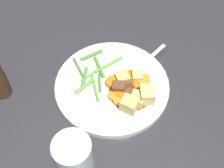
# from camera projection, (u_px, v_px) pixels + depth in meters

# --- Properties ---
(ground_plane) EXTENTS (3.00, 3.00, 0.00)m
(ground_plane) POSITION_uv_depth(u_px,v_px,m) (112.00, 88.00, 0.71)
(ground_plane) COLOR #2D2D33
(dinner_plate) EXTENTS (0.27, 0.27, 0.02)m
(dinner_plate) POSITION_uv_depth(u_px,v_px,m) (112.00, 86.00, 0.71)
(dinner_plate) COLOR white
(dinner_plate) RESTS_ON ground_plane
(stew_sauce) EXTENTS (0.10, 0.10, 0.00)m
(stew_sauce) POSITION_uv_depth(u_px,v_px,m) (130.00, 92.00, 0.69)
(stew_sauce) COLOR brown
(stew_sauce) RESTS_ON dinner_plate
(carrot_slice_0) EXTENTS (0.03, 0.03, 0.01)m
(carrot_slice_0) POSITION_uv_depth(u_px,v_px,m) (139.00, 96.00, 0.68)
(carrot_slice_0) COLOR orange
(carrot_slice_0) RESTS_ON dinner_plate
(carrot_slice_1) EXTENTS (0.04, 0.04, 0.01)m
(carrot_slice_1) POSITION_uv_depth(u_px,v_px,m) (143.00, 80.00, 0.70)
(carrot_slice_1) COLOR orange
(carrot_slice_1) RESTS_ON dinner_plate
(carrot_slice_2) EXTENTS (0.03, 0.03, 0.01)m
(carrot_slice_2) POSITION_uv_depth(u_px,v_px,m) (139.00, 85.00, 0.69)
(carrot_slice_2) COLOR orange
(carrot_slice_2) RESTS_ON dinner_plate
(carrot_slice_3) EXTENTS (0.03, 0.03, 0.01)m
(carrot_slice_3) POSITION_uv_depth(u_px,v_px,m) (121.00, 94.00, 0.68)
(carrot_slice_3) COLOR orange
(carrot_slice_3) RESTS_ON dinner_plate
(carrot_slice_4) EXTENTS (0.04, 0.04, 0.01)m
(carrot_slice_4) POSITION_uv_depth(u_px,v_px,m) (119.00, 100.00, 0.67)
(carrot_slice_4) COLOR orange
(carrot_slice_4) RESTS_ON dinner_plate
(carrot_slice_5) EXTENTS (0.04, 0.04, 0.01)m
(carrot_slice_5) POSITION_uv_depth(u_px,v_px,m) (131.00, 77.00, 0.71)
(carrot_slice_5) COLOR orange
(carrot_slice_5) RESTS_ON dinner_plate
(carrot_slice_6) EXTENTS (0.03, 0.03, 0.01)m
(carrot_slice_6) POSITION_uv_depth(u_px,v_px,m) (113.00, 84.00, 0.69)
(carrot_slice_6) COLOR orange
(carrot_slice_6) RESTS_ON dinner_plate
(carrot_slice_7) EXTENTS (0.03, 0.03, 0.01)m
(carrot_slice_7) POSITION_uv_depth(u_px,v_px,m) (114.00, 96.00, 0.68)
(carrot_slice_7) COLOR orange
(carrot_slice_7) RESTS_ON dinner_plate
(potato_chunk_0) EXTENTS (0.03, 0.04, 0.02)m
(potato_chunk_0) POSITION_uv_depth(u_px,v_px,m) (137.00, 77.00, 0.70)
(potato_chunk_0) COLOR #E5CC7A
(potato_chunk_0) RESTS_ON dinner_plate
(potato_chunk_1) EXTENTS (0.03, 0.04, 0.02)m
(potato_chunk_1) POSITION_uv_depth(u_px,v_px,m) (138.00, 99.00, 0.66)
(potato_chunk_1) COLOR #DBBC6B
(potato_chunk_1) RESTS_ON dinner_plate
(potato_chunk_2) EXTENTS (0.04, 0.03, 0.03)m
(potato_chunk_2) POSITION_uv_depth(u_px,v_px,m) (129.00, 105.00, 0.65)
(potato_chunk_2) COLOR #DBBC6B
(potato_chunk_2) RESTS_ON dinner_plate
(potato_chunk_3) EXTENTS (0.04, 0.04, 0.02)m
(potato_chunk_3) POSITION_uv_depth(u_px,v_px,m) (122.00, 78.00, 0.70)
(potato_chunk_3) COLOR #DBBC6B
(potato_chunk_3) RESTS_ON dinner_plate
(potato_chunk_4) EXTENTS (0.05, 0.05, 0.04)m
(potato_chunk_4) POSITION_uv_depth(u_px,v_px,m) (147.00, 94.00, 0.66)
(potato_chunk_4) COLOR #E5CC7A
(potato_chunk_4) RESTS_ON dinner_plate
(meat_chunk_0) EXTENTS (0.03, 0.03, 0.02)m
(meat_chunk_0) POSITION_uv_depth(u_px,v_px,m) (129.00, 94.00, 0.67)
(meat_chunk_0) COLOR brown
(meat_chunk_0) RESTS_ON dinner_plate
(meat_chunk_1) EXTENTS (0.03, 0.03, 0.02)m
(meat_chunk_1) POSITION_uv_depth(u_px,v_px,m) (130.00, 89.00, 0.68)
(meat_chunk_1) COLOR #4C2B19
(meat_chunk_1) RESTS_ON dinner_plate
(meat_chunk_2) EXTENTS (0.04, 0.03, 0.02)m
(meat_chunk_2) POSITION_uv_depth(u_px,v_px,m) (119.00, 88.00, 0.68)
(meat_chunk_2) COLOR brown
(meat_chunk_2) RESTS_ON dinner_plate
(meat_chunk_3) EXTENTS (0.03, 0.03, 0.02)m
(meat_chunk_3) POSITION_uv_depth(u_px,v_px,m) (145.00, 90.00, 0.68)
(meat_chunk_3) COLOR brown
(meat_chunk_3) RESTS_ON dinner_plate
(green_bean_0) EXTENTS (0.04, 0.08, 0.01)m
(green_bean_0) POSITION_uv_depth(u_px,v_px,m) (109.00, 65.00, 0.73)
(green_bean_0) COLOR #66AD42
(green_bean_0) RESTS_ON dinner_plate
(green_bean_1) EXTENTS (0.03, 0.05, 0.01)m
(green_bean_1) POSITION_uv_depth(u_px,v_px,m) (100.00, 83.00, 0.70)
(green_bean_1) COLOR #4C8E33
(green_bean_1) RESTS_ON dinner_plate
(green_bean_2) EXTENTS (0.06, 0.06, 0.01)m
(green_bean_2) POSITION_uv_depth(u_px,v_px,m) (95.00, 87.00, 0.69)
(green_bean_2) COLOR #66AD42
(green_bean_2) RESTS_ON dinner_plate
(green_bean_3) EXTENTS (0.04, 0.06, 0.01)m
(green_bean_3) POSITION_uv_depth(u_px,v_px,m) (91.00, 55.00, 0.75)
(green_bean_3) COLOR #4C8E33
(green_bean_3) RESTS_ON dinner_plate
(green_bean_4) EXTENTS (0.03, 0.06, 0.01)m
(green_bean_4) POSITION_uv_depth(u_px,v_px,m) (84.00, 78.00, 0.71)
(green_bean_4) COLOR #599E38
(green_bean_4) RESTS_ON dinner_plate
(green_bean_5) EXTENTS (0.02, 0.05, 0.01)m
(green_bean_5) POSITION_uv_depth(u_px,v_px,m) (84.00, 86.00, 0.69)
(green_bean_5) COLOR #66AD42
(green_bean_5) RESTS_ON dinner_plate
(green_bean_6) EXTENTS (0.02, 0.06, 0.01)m
(green_bean_6) POSITION_uv_depth(u_px,v_px,m) (91.00, 74.00, 0.71)
(green_bean_6) COLOR #66AD42
(green_bean_6) RESTS_ON dinner_plate
(green_bean_7) EXTENTS (0.06, 0.05, 0.01)m
(green_bean_7) POSITION_uv_depth(u_px,v_px,m) (78.00, 69.00, 0.72)
(green_bean_7) COLOR #4C8E33
(green_bean_7) RESTS_ON dinner_plate
(green_bean_8) EXTENTS (0.06, 0.05, 0.01)m
(green_bean_8) POSITION_uv_depth(u_px,v_px,m) (99.00, 67.00, 0.73)
(green_bean_8) COLOR #599E38
(green_bean_8) RESTS_ON dinner_plate
(fork) EXTENTS (0.06, 0.17, 0.00)m
(fork) POSITION_uv_depth(u_px,v_px,m) (142.00, 65.00, 0.73)
(fork) COLOR silver
(fork) RESTS_ON dinner_plate
(water_glass) EXTENTS (0.07, 0.07, 0.10)m
(water_glass) POSITION_uv_depth(u_px,v_px,m) (74.00, 157.00, 0.56)
(water_glass) COLOR silver
(water_glass) RESTS_ON ground_plane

